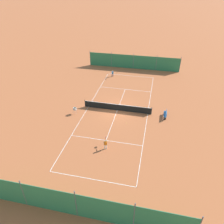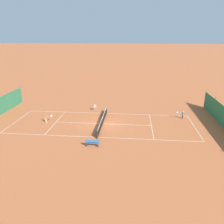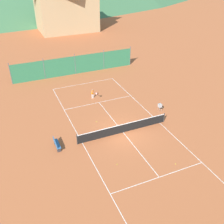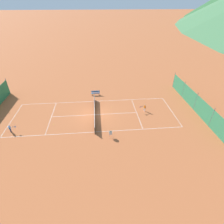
% 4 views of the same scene
% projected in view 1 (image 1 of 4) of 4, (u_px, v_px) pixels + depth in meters
% --- Properties ---
extents(ground_plane, '(600.00, 600.00, 0.00)m').
position_uv_depth(ground_plane, '(117.00, 110.00, 29.55)').
color(ground_plane, '#B25B33').
extents(court_line_markings, '(8.25, 23.85, 0.01)m').
position_uv_depth(court_line_markings, '(117.00, 110.00, 29.54)').
color(court_line_markings, white).
rests_on(court_line_markings, ground).
extents(tennis_net, '(9.18, 0.08, 1.06)m').
position_uv_depth(tennis_net, '(117.00, 107.00, 29.27)').
color(tennis_net, '#2D2D2D').
rests_on(tennis_net, ground).
extents(windscreen_fence_far, '(17.28, 0.08, 2.90)m').
position_uv_depth(windscreen_fence_far, '(76.00, 205.00, 16.14)').
color(windscreen_fence_far, '#2D754C').
rests_on(windscreen_fence_far, ground).
extents(windscreen_fence_near, '(17.28, 0.08, 2.90)m').
position_uv_depth(windscreen_fence_near, '(133.00, 62.00, 41.53)').
color(windscreen_fence_near, '#2D754C').
rests_on(windscreen_fence_near, ground).
extents(player_near_baseline, '(0.37, 0.96, 1.09)m').
position_uv_depth(player_near_baseline, '(112.00, 73.00, 38.68)').
color(player_near_baseline, '#23284C').
rests_on(player_near_baseline, ground).
extents(player_far_service, '(0.45, 1.00, 1.15)m').
position_uv_depth(player_far_service, '(106.00, 143.00, 22.86)').
color(player_far_service, white).
rests_on(player_far_service, ground).
extents(tennis_ball_by_net_right, '(0.07, 0.07, 0.07)m').
position_uv_depth(tennis_ball_by_net_right, '(126.00, 123.00, 27.01)').
color(tennis_ball_by_net_right, '#CCE033').
rests_on(tennis_ball_by_net_right, ground).
extents(tennis_ball_mid_court, '(0.07, 0.07, 0.07)m').
position_uv_depth(tennis_ball_mid_court, '(138.00, 98.00, 32.24)').
color(tennis_ball_mid_court, '#CCE033').
rests_on(tennis_ball_mid_court, ground).
extents(tennis_ball_by_net_left, '(0.07, 0.07, 0.07)m').
position_uv_depth(tennis_ball_by_net_left, '(112.00, 90.00, 34.55)').
color(tennis_ball_by_net_left, '#CCE033').
rests_on(tennis_ball_by_net_left, ground).
extents(ball_hopper, '(0.36, 0.36, 0.89)m').
position_uv_depth(ball_hopper, '(75.00, 109.00, 28.57)').
color(ball_hopper, '#B7B7BC').
rests_on(ball_hopper, ground).
extents(courtside_bench, '(0.36, 1.50, 0.84)m').
position_uv_depth(courtside_bench, '(165.00, 114.00, 27.96)').
color(courtside_bench, '#336699').
rests_on(courtside_bench, ground).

